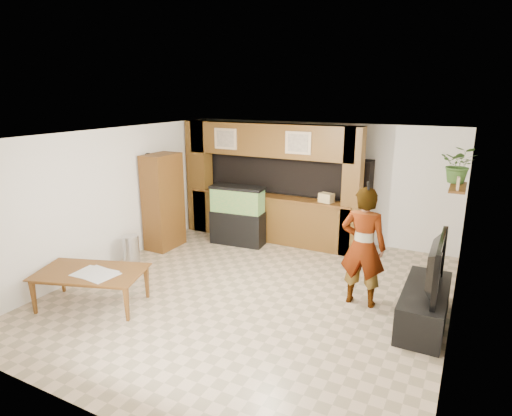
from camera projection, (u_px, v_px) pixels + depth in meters
The scene contains 21 objects.
floor at pixel (253, 292), 7.16m from camera, with size 6.50×6.50×0.00m, color tan.
ceiling at pixel (253, 136), 6.48m from camera, with size 6.50×6.50×0.00m, color white.
wall_back at pixel (320, 181), 9.61m from camera, with size 6.00×6.00×0.00m, color silver.
wall_left at pixel (114, 197), 8.14m from camera, with size 6.50×6.50×0.00m, color silver.
wall_right at pixel (459, 248), 5.50m from camera, with size 6.50×6.50×0.00m, color silver.
partition at pixel (270, 182), 9.50m from camera, with size 4.20×0.99×2.60m.
wall_clock at pixel (148, 159), 8.83m from camera, with size 0.05×0.25×0.25m.
wall_shelf at pixel (458, 187), 7.13m from camera, with size 0.25×0.90×0.04m, color brown.
pantry_cabinet at pixel (163, 201), 9.01m from camera, with size 0.50×0.82×2.01m, color brown.
trash_can at pixel (131, 250), 8.24m from camera, with size 0.32×0.32×0.58m, color #B2B2B7.
aquarium at pixel (238, 216), 9.29m from camera, with size 1.17×0.44×1.29m.
tv_stand at pixel (424, 306), 6.13m from camera, with size 0.59×1.62×0.54m, color black.
television at pixel (429, 264), 5.96m from camera, with size 1.33×0.17×0.77m, color black.
photo_frame at pixel (458, 184), 6.82m from camera, with size 0.03×0.16×0.21m, color tan.
potted_plant at pixel (459, 164), 7.30m from camera, with size 0.58×0.50×0.64m, color #375D25.
person at pixel (363, 247), 6.54m from camera, with size 0.69×0.45×1.89m, color #8F724E.
microphone at pixel (368, 186), 6.12m from camera, with size 0.03×0.03×0.15m, color black.
dining_table at pixel (91, 289), 6.61m from camera, with size 1.64×0.91×0.58m, color brown.
newspaper_a at pixel (94, 273), 6.48m from camera, with size 0.60×0.44×0.01m, color silver.
newspaper_b at pixel (97, 274), 6.46m from camera, with size 0.61×0.44×0.01m, color silver.
counter_box at pixel (326, 198), 8.78m from camera, with size 0.29×0.19×0.19m, color tan.
Camera 1 is at (3.04, -5.79, 3.24)m, focal length 30.00 mm.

